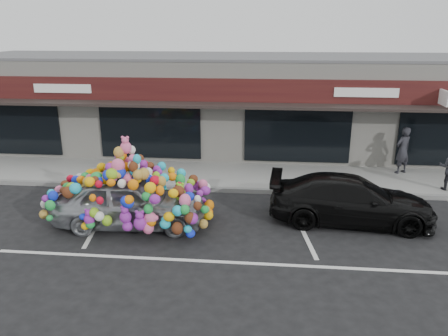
# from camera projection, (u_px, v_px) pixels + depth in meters

# --- Properties ---
(ground) EXTENTS (90.00, 90.00, 0.00)m
(ground) POSITION_uv_depth(u_px,v_px,m) (204.00, 221.00, 12.98)
(ground) COLOR black
(ground) RESTS_ON ground
(shop_building) EXTENTS (24.00, 7.20, 4.31)m
(shop_building) POSITION_uv_depth(u_px,v_px,m) (229.00, 103.00, 20.31)
(shop_building) COLOR beige
(shop_building) RESTS_ON ground
(sidewalk) EXTENTS (26.00, 3.00, 0.15)m
(sidewalk) POSITION_uv_depth(u_px,v_px,m) (219.00, 176.00, 16.74)
(sidewalk) COLOR gray
(sidewalk) RESTS_ON ground
(kerb) EXTENTS (26.00, 0.18, 0.16)m
(kerb) POSITION_uv_depth(u_px,v_px,m) (214.00, 189.00, 15.32)
(kerb) COLOR slate
(kerb) RESTS_ON ground
(parking_stripe_left) EXTENTS (0.73, 4.37, 0.01)m
(parking_stripe_left) POSITION_uv_depth(u_px,v_px,m) (102.00, 214.00, 13.46)
(parking_stripe_left) COLOR silver
(parking_stripe_left) RESTS_ON ground
(parking_stripe_mid) EXTENTS (0.73, 4.37, 0.01)m
(parking_stripe_mid) POSITION_uv_depth(u_px,v_px,m) (299.00, 222.00, 12.91)
(parking_stripe_mid) COLOR silver
(parking_stripe_mid) RESTS_ON ground
(lane_line) EXTENTS (14.00, 0.12, 0.01)m
(lane_line) POSITION_uv_depth(u_px,v_px,m) (272.00, 264.00, 10.61)
(lane_line) COLOR silver
(lane_line) RESTS_ON ground
(toy_car) EXTENTS (3.13, 4.74, 2.69)m
(toy_car) POSITION_uv_depth(u_px,v_px,m) (130.00, 196.00, 12.48)
(toy_car) COLOR #A1A5AC
(toy_car) RESTS_ON ground
(black_sedan) EXTENTS (2.24, 4.86, 1.38)m
(black_sedan) POSITION_uv_depth(u_px,v_px,m) (351.00, 200.00, 12.78)
(black_sedan) COLOR black
(black_sedan) RESTS_ON ground
(pedestrian_a) EXTENTS (0.79, 0.71, 1.80)m
(pedestrian_a) POSITION_uv_depth(u_px,v_px,m) (403.00, 150.00, 16.57)
(pedestrian_a) COLOR black
(pedestrian_a) RESTS_ON sidewalk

